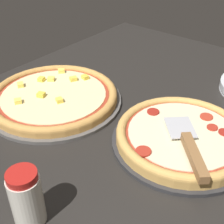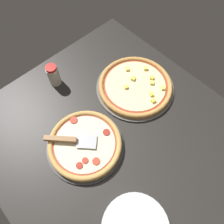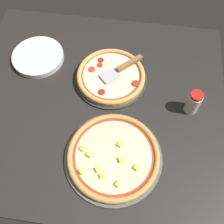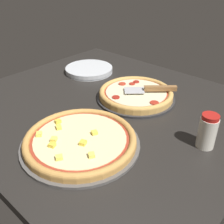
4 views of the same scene
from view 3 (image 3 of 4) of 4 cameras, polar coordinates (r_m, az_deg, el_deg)
ground_plane at (r=123.18cm, az=-3.96°, el=1.99°), size 120.72×109.07×3.60cm
pizza_pan_front at (r=127.79cm, az=-0.25°, el=7.27°), size 34.83×34.83×1.00cm
pizza_front at (r=126.02cm, az=-0.26°, el=7.86°), size 32.74×32.74×3.33cm
pizza_pan_back at (r=109.14cm, az=0.30°, el=-9.81°), size 40.29×40.29×1.00cm
pizza_back at (r=107.41cm, az=0.29°, el=-9.50°), size 37.87×37.87×3.17cm
serving_spatula at (r=126.97cm, az=3.11°, el=10.12°), size 19.65×18.73×2.00cm
plate_stack at (r=140.23cm, az=-15.79°, el=11.49°), size 25.71×25.71×2.80cm
parmesan_shaker at (r=119.35cm, az=17.32°, el=2.01°), size 6.01×6.01×12.16cm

